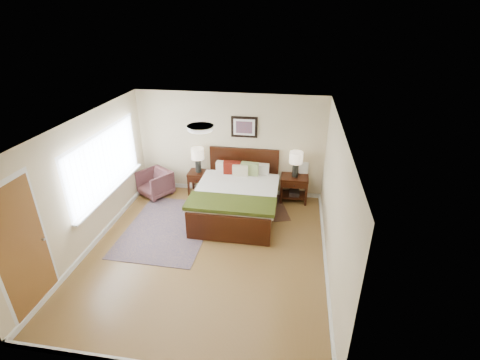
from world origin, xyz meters
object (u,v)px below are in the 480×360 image
(lamp_left, at_px, (198,156))
(rug_persian, at_px, (168,228))
(nightstand_left, at_px, (199,177))
(nightstand_right, at_px, (294,186))
(bed, at_px, (237,193))
(armchair, at_px, (155,183))
(lamp_right, at_px, (296,160))

(lamp_left, xyz_separation_m, rug_persian, (-0.25, -1.64, -1.00))
(nightstand_left, relative_size, nightstand_right, 0.91)
(nightstand_right, bearing_deg, lamp_left, 179.64)
(nightstand_left, bearing_deg, rug_persian, -98.63)
(bed, relative_size, nightstand_left, 3.76)
(nightstand_right, distance_m, lamp_left, 2.42)
(armchair, bearing_deg, lamp_right, 37.27)
(bed, xyz_separation_m, lamp_right, (1.24, 0.85, 0.51))
(rug_persian, bearing_deg, lamp_right, 32.98)
(bed, xyz_separation_m, nightstand_right, (1.24, 0.83, -0.15))
(rug_persian, bearing_deg, lamp_left, 82.17)
(bed, height_order, armchair, bed)
(nightstand_left, distance_m, lamp_right, 2.42)
(nightstand_right, xyz_separation_m, armchair, (-3.39, -0.26, -0.07))
(nightstand_left, distance_m, lamp_left, 0.54)
(nightstand_right, relative_size, rug_persian, 0.27)
(armchair, bearing_deg, lamp_left, 47.16)
(lamp_left, bearing_deg, armchair, -165.56)
(lamp_right, distance_m, rug_persian, 3.24)
(nightstand_left, relative_size, lamp_left, 0.95)
(nightstand_right, bearing_deg, armchair, -175.70)
(nightstand_left, bearing_deg, lamp_left, 90.00)
(armchair, bearing_deg, bed, 17.67)
(nightstand_right, height_order, rug_persian, nightstand_right)
(bed, xyz_separation_m, rug_persian, (-1.35, -0.79, -0.54))
(lamp_left, bearing_deg, nightstand_left, -90.00)
(lamp_left, bearing_deg, bed, -37.60)
(lamp_right, xyz_separation_m, armchair, (-3.39, -0.27, -0.74))
(nightstand_right, relative_size, lamp_left, 1.05)
(lamp_left, bearing_deg, nightstand_right, -0.36)
(nightstand_left, distance_m, armchair, 1.09)
(nightstand_left, distance_m, rug_persian, 1.70)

